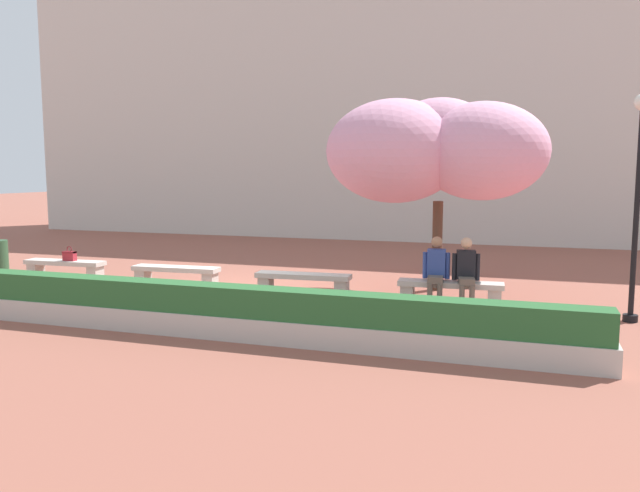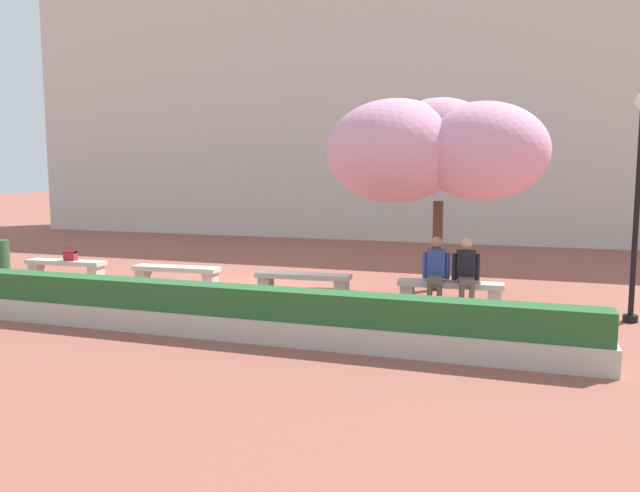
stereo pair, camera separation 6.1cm
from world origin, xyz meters
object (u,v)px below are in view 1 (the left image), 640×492
at_px(handbag, 70,255).
at_px(cherry_tree_main, 432,149).
at_px(stone_bench_center, 303,280).
at_px(person_seated_left, 436,268).
at_px(stone_bench_west_end, 65,266).
at_px(stone_bench_near_east, 450,289).
at_px(person_seated_right, 466,270).
at_px(lamp_post_with_banner, 639,186).
at_px(stone_bench_near_west, 176,273).

relative_size(handbag, cherry_tree_main, 0.08).
bearing_deg(stone_bench_center, person_seated_left, -1.14).
bearing_deg(stone_bench_west_end, stone_bench_near_east, 0.00).
height_order(stone_bench_center, cherry_tree_main, cherry_tree_main).
distance_m(person_seated_right, handbag, 9.00).
height_order(person_seated_left, handbag, person_seated_left).
xyz_separation_m(person_seated_left, cherry_tree_main, (-0.30, 1.31, 2.27)).
height_order(stone_bench_west_end, stone_bench_center, same).
distance_m(person_seated_right, lamp_post_with_banner, 3.19).
distance_m(person_seated_left, handbag, 8.44).
relative_size(stone_bench_near_east, person_seated_right, 1.53).
relative_size(person_seated_left, person_seated_right, 1.00).
height_order(stone_bench_west_end, cherry_tree_main, cherry_tree_main).
xyz_separation_m(stone_bench_near_west, lamp_post_with_banner, (8.95, -0.37, 1.96)).
bearing_deg(person_seated_right, cherry_tree_main, 123.38).
distance_m(stone_bench_west_end, stone_bench_near_west, 2.95).
xyz_separation_m(person_seated_left, handbag, (-8.44, 0.04, -0.12)).
distance_m(person_seated_right, cherry_tree_main, 2.75).
bearing_deg(handbag, stone_bench_near_east, 0.06).
height_order(stone_bench_west_end, stone_bench_near_east, same).
distance_m(cherry_tree_main, lamp_post_with_banner, 4.03).
bearing_deg(person_seated_left, cherry_tree_main, 103.12).
bearing_deg(person_seated_left, handbag, 179.70).
bearing_deg(stone_bench_west_end, stone_bench_center, 0.00).
distance_m(stone_bench_center, stone_bench_near_east, 2.95).
bearing_deg(lamp_post_with_banner, person_seated_left, 174.46).
bearing_deg(stone_bench_center, person_seated_right, -0.93).
height_order(stone_bench_near_west, handbag, handbag).
xyz_separation_m(cherry_tree_main, lamp_post_with_banner, (3.62, -1.63, -0.70)).
bearing_deg(handbag, lamp_post_with_banner, -1.78).
height_order(stone_bench_near_west, lamp_post_with_banner, lamp_post_with_banner).
height_order(stone_bench_center, stone_bench_near_east, same).
distance_m(stone_bench_west_end, person_seated_right, 9.16).
bearing_deg(stone_bench_near_west, stone_bench_center, 0.00).
distance_m(stone_bench_near_east, handbag, 8.71).
height_order(stone_bench_near_west, stone_bench_center, same).
bearing_deg(stone_bench_center, cherry_tree_main, 27.79).
xyz_separation_m(stone_bench_center, handbag, (-5.76, -0.01, 0.27)).
height_order(person_seated_right, cherry_tree_main, cherry_tree_main).
relative_size(stone_bench_near_east, cherry_tree_main, 0.44).
relative_size(stone_bench_west_end, lamp_post_with_banner, 0.52).
xyz_separation_m(stone_bench_center, person_seated_left, (2.68, -0.05, 0.39)).
xyz_separation_m(stone_bench_near_east, cherry_tree_main, (-0.57, 1.25, 2.66)).
height_order(stone_bench_near_east, cherry_tree_main, cherry_tree_main).
xyz_separation_m(stone_bench_west_end, person_seated_left, (8.59, -0.05, 0.39)).
relative_size(stone_bench_center, lamp_post_with_banner, 0.52).
height_order(stone_bench_center, person_seated_right, person_seated_right).
bearing_deg(person_seated_right, lamp_post_with_banner, -6.66).
xyz_separation_m(person_seated_left, person_seated_right, (0.56, 0.00, 0.00)).
distance_m(handbag, lamp_post_with_banner, 11.88).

